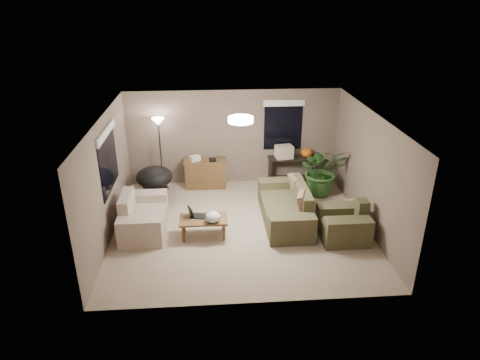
{
  "coord_description": "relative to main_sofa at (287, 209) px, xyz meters",
  "views": [
    {
      "loc": [
        -0.63,
        -8.15,
        4.77
      ],
      "look_at": [
        0.0,
        0.2,
        1.05
      ],
      "focal_mm": 32.0,
      "sensor_mm": 36.0,
      "label": 1
    }
  ],
  "objects": [
    {
      "name": "laptop",
      "position": [
        -2.03,
        -0.45,
        0.19
      ],
      "size": [
        0.42,
        0.3,
        0.24
      ],
      "color": "black",
      "rests_on": "coffee_table"
    },
    {
      "name": "desk",
      "position": [
        -1.81,
        1.96,
        0.08
      ],
      "size": [
        1.1,
        0.5,
        0.75
      ],
      "color": "brown",
      "rests_on": "ground"
    },
    {
      "name": "papasan_chair",
      "position": [
        -3.07,
        1.42,
        0.17
      ],
      "size": [
        0.99,
        0.99,
        0.8
      ],
      "color": "black",
      "rests_on": "ground"
    },
    {
      "name": "floor_lamp",
      "position": [
        -2.93,
        1.91,
        1.3
      ],
      "size": [
        0.32,
        0.32,
        1.91
      ],
      "color": "black",
      "rests_on": "ground"
    },
    {
      "name": "loveseat",
      "position": [
        -3.17,
        -0.18,
        0.0
      ],
      "size": [
        0.9,
        1.6,
        0.85
      ],
      "color": "#BFB6A3",
      "rests_on": "ground"
    },
    {
      "name": "plastic_bag",
      "position": [
        -1.66,
        -0.7,
        0.23
      ],
      "size": [
        0.33,
        0.3,
        0.22
      ],
      "primitive_type": "ellipsoid",
      "rotation": [
        0.0,
        0.0,
        0.08
      ],
      "color": "white",
      "rests_on": "coffee_table"
    },
    {
      "name": "cat_scratching_post",
      "position": [
        1.4,
        -0.13,
        -0.08
      ],
      "size": [
        0.32,
        0.32,
        0.5
      ],
      "color": "tan",
      "rests_on": "ground"
    },
    {
      "name": "window_back",
      "position": [
        0.25,
        2.23,
        1.49
      ],
      "size": [
        1.06,
        0.05,
        1.33
      ],
      "color": "black",
      "rests_on": "room_shell"
    },
    {
      "name": "coffee_table",
      "position": [
        -1.86,
        -0.55,
        0.06
      ],
      "size": [
        1.0,
        0.55,
        0.42
      ],
      "color": "brown",
      "rests_on": "ground"
    },
    {
      "name": "main_sofa",
      "position": [
        0.0,
        0.0,
        0.0
      ],
      "size": [
        0.95,
        2.2,
        0.85
      ],
      "color": "#4C472D",
      "rests_on": "ground"
    },
    {
      "name": "room_shell",
      "position": [
        -1.05,
        -0.24,
        0.96
      ],
      "size": [
        5.5,
        5.5,
        5.5
      ],
      "color": "tan",
      "rests_on": "ground"
    },
    {
      "name": "desk_papers",
      "position": [
        -1.97,
        1.95,
        0.51
      ],
      "size": [
        0.7,
        0.31,
        0.12
      ],
      "color": "silver",
      "rests_on": "desk"
    },
    {
      "name": "cardboard_box",
      "position": [
        0.26,
        1.99,
        0.62
      ],
      "size": [
        0.48,
        0.39,
        0.32
      ],
      "primitive_type": "cube",
      "rotation": [
        0.0,
        0.0,
        0.17
      ],
      "color": "beige",
      "rests_on": "console_table"
    },
    {
      "name": "throw_pillows",
      "position": [
        0.26,
        -0.0,
        0.36
      ],
      "size": [
        0.36,
        1.39,
        0.47
      ],
      "color": "#8C7251",
      "rests_on": "main_sofa"
    },
    {
      "name": "window_left",
      "position": [
        -3.78,
        0.06,
        1.49
      ],
      "size": [
        0.05,
        1.56,
        1.33
      ],
      "color": "black",
      "rests_on": "room_shell"
    },
    {
      "name": "pumpkin",
      "position": [
        0.86,
        1.99,
        0.57
      ],
      "size": [
        0.34,
        0.34,
        0.24
      ],
      "primitive_type": "ellipsoid",
      "rotation": [
        0.0,
        0.0,
        0.22
      ],
      "color": "orange",
      "rests_on": "console_table"
    },
    {
      "name": "ceiling_fixture",
      "position": [
        -1.05,
        -0.24,
        2.15
      ],
      "size": [
        0.5,
        0.5,
        0.1
      ],
      "primitive_type": "cylinder",
      "color": "white",
      "rests_on": "room_shell"
    },
    {
      "name": "console_table",
      "position": [
        0.51,
        1.99,
        0.14
      ],
      "size": [
        1.3,
        0.4,
        0.75
      ],
      "color": "black",
      "rests_on": "ground"
    },
    {
      "name": "armchair",
      "position": [
        1.07,
        -0.81,
        0.0
      ],
      "size": [
        0.95,
        1.0,
        0.85
      ],
      "color": "#4B492D",
      "rests_on": "ground"
    },
    {
      "name": "houseplant",
      "position": [
        1.12,
        1.3,
        0.21
      ],
      "size": [
        1.16,
        1.29,
        1.0
      ],
      "primitive_type": "imported",
      "color": "#2D5923",
      "rests_on": "ground"
    }
  ]
}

